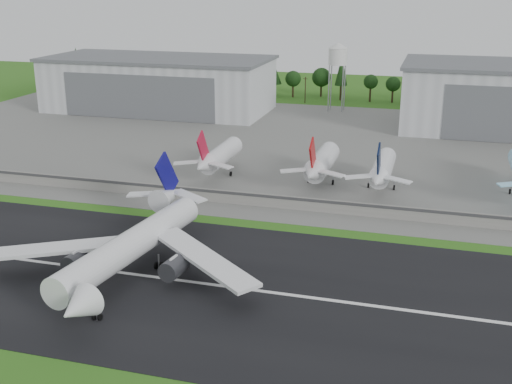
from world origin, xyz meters
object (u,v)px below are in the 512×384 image
(main_airliner, at_px, (130,253))
(parked_jet_red_b, at_px, (320,164))
(parked_jet_red_a, at_px, (217,157))
(ground_vehicle, at_px, (87,294))
(parked_jet_navy, at_px, (382,170))

(main_airliner, height_order, parked_jet_red_b, main_airliner)
(main_airliner, relative_size, parked_jet_red_b, 1.89)
(parked_jet_red_a, bearing_deg, ground_vehicle, -88.60)
(main_airliner, height_order, parked_jet_navy, main_airliner)
(ground_vehicle, bearing_deg, main_airliner, -19.76)
(main_airliner, distance_m, parked_jet_navy, 78.82)
(parked_jet_navy, bearing_deg, ground_vehicle, -120.30)
(parked_jet_red_a, bearing_deg, parked_jet_navy, -0.02)
(ground_vehicle, relative_size, parked_jet_red_a, 0.15)
(parked_jet_red_a, bearing_deg, main_airliner, -85.26)
(parked_jet_red_b, bearing_deg, parked_jet_navy, -0.15)
(ground_vehicle, bearing_deg, parked_jet_red_b, -20.46)
(parked_jet_navy, bearing_deg, main_airliner, -121.82)
(main_airliner, distance_m, parked_jet_red_b, 71.41)
(parked_jet_red_b, xyz_separation_m, parked_jet_navy, (16.91, -0.04, -0.27))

